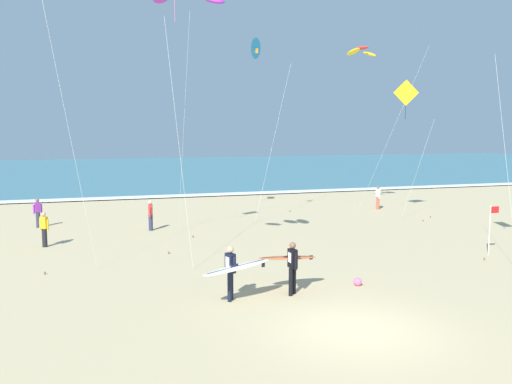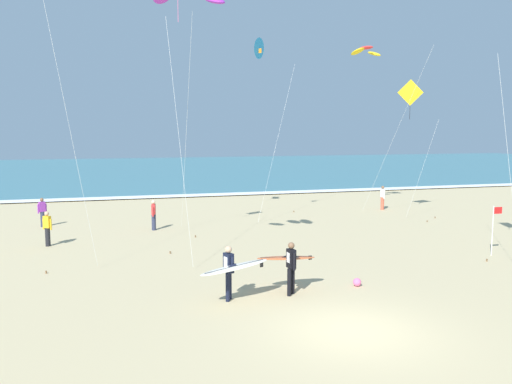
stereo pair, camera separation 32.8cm
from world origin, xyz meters
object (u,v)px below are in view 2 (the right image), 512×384
(surfer_lead, at_px, (289,262))
(bystander_red_top, at_px, (154,215))
(surfer_trailing, at_px, (232,268))
(bystander_purple_top, at_px, (42,212))
(bystander_white_top, at_px, (382,198))
(bystander_yellow_top, at_px, (47,228))
(kite_diamond_golden_mid, at_px, (411,95))
(kite_delta_cobalt_high, at_px, (258,49))
(beach_ball, at_px, (357,282))
(kite_arc_scarlet_near, at_px, (366,51))
(lifeguard_flag, at_px, (494,226))

(surfer_lead, distance_m, bystander_red_top, 12.58)
(surfer_trailing, relative_size, bystander_purple_top, 1.50)
(bystander_white_top, distance_m, bystander_yellow_top, 20.91)
(surfer_lead, xyz_separation_m, bystander_white_top, (11.98, 15.28, -0.23))
(kite_diamond_golden_mid, height_order, kite_delta_cobalt_high, kite_delta_cobalt_high)
(bystander_yellow_top, bearing_deg, surfer_trailing, -58.01)
(bystander_white_top, distance_m, bystander_purple_top, 20.88)
(surfer_lead, bearing_deg, beach_ball, 2.10)
(beach_ball, bearing_deg, kite_arc_scarlet_near, 61.98)
(surfer_trailing, distance_m, kite_diamond_golden_mid, 19.27)
(kite_diamond_golden_mid, relative_size, bystander_white_top, 5.13)
(bystander_white_top, xyz_separation_m, bystander_yellow_top, (-20.12, -5.69, 0.00))
(kite_arc_scarlet_near, bearing_deg, bystander_purple_top, 179.75)
(bystander_white_top, xyz_separation_m, bystander_purple_top, (-20.88, -0.51, 0.00))
(bystander_yellow_top, relative_size, beach_ball, 5.68)
(surfer_trailing, height_order, bystander_red_top, surfer_trailing)
(surfer_lead, distance_m, beach_ball, 2.63)
(lifeguard_flag, distance_m, beach_ball, 7.96)
(bystander_white_top, height_order, beach_ball, bystander_white_top)
(bystander_purple_top, bearing_deg, lifeguard_flag, -32.98)
(kite_arc_scarlet_near, height_order, beach_ball, kite_arc_scarlet_near)
(kite_arc_scarlet_near, xyz_separation_m, bystander_purple_top, (-19.13, 0.08, -9.26))
(beach_ball, bearing_deg, kite_delta_cobalt_high, 89.35)
(bystander_white_top, bearing_deg, surfer_lead, -128.11)
(bystander_white_top, height_order, bystander_yellow_top, same)
(kite_diamond_golden_mid, bearing_deg, kite_delta_cobalt_high, 176.25)
(kite_diamond_golden_mid, xyz_separation_m, lifeguard_flag, (-1.72, -9.28, -5.97))
(surfer_lead, bearing_deg, surfer_trailing, -170.79)
(surfer_lead, distance_m, kite_diamond_golden_mid, 17.73)
(bystander_yellow_top, bearing_deg, kite_arc_scarlet_near, 15.52)
(kite_delta_cobalt_high, distance_m, bystander_purple_top, 14.64)
(kite_delta_cobalt_high, xyz_separation_m, bystander_white_top, (9.38, 2.86, -8.74))
(kite_diamond_golden_mid, height_order, beach_ball, kite_diamond_golden_mid)
(kite_delta_cobalt_high, bearing_deg, kite_diamond_golden_mid, -3.75)
(surfer_lead, distance_m, surfer_trailing, 1.98)
(surfer_lead, bearing_deg, lifeguard_flag, 14.30)
(surfer_lead, bearing_deg, bystander_white_top, 51.89)
(surfer_trailing, relative_size, beach_ball, 8.53)
(surfer_trailing, distance_m, bystander_red_top, 12.54)
(surfer_trailing, xyz_separation_m, bystander_yellow_top, (-6.19, 9.90, -0.24))
(bystander_red_top, bearing_deg, bystander_white_top, 11.60)
(bystander_white_top, bearing_deg, bystander_purple_top, -178.61)
(bystander_yellow_top, height_order, bystander_red_top, same)
(surfer_trailing, xyz_separation_m, bystander_purple_top, (-6.94, 15.09, -0.24))
(beach_ball, bearing_deg, lifeguard_flag, 18.09)
(kite_delta_cobalt_high, distance_m, bystander_white_top, 13.14)
(surfer_trailing, bearing_deg, surfer_lead, 9.21)
(beach_ball, bearing_deg, bystander_red_top, 115.07)
(bystander_white_top, relative_size, bystander_yellow_top, 1.00)
(kite_arc_scarlet_near, distance_m, beach_ball, 19.29)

